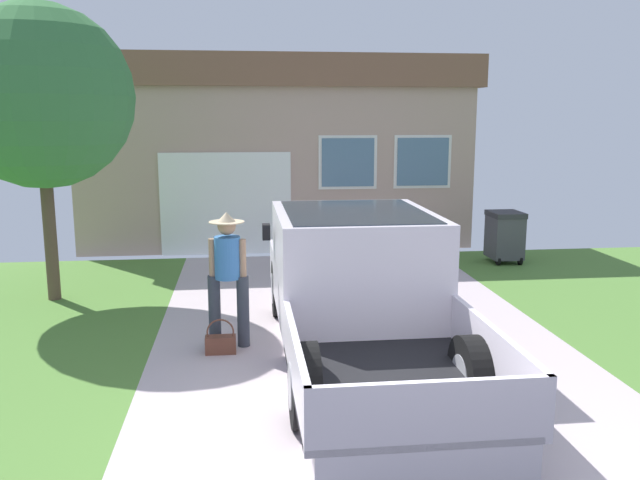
{
  "coord_description": "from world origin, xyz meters",
  "views": [
    {
      "loc": [
        -1.45,
        -4.34,
        2.83
      ],
      "look_at": [
        -0.52,
        3.53,
        1.34
      ],
      "focal_mm": 37.16,
      "sensor_mm": 36.0,
      "label": 1
    }
  ],
  "objects_px": {
    "pickup_truck": "(356,290)",
    "person_with_hat": "(228,270)",
    "house_with_garage": "(272,147)",
    "wheeled_trash_bin": "(505,235)",
    "front_yard_tree": "(42,93)",
    "handbag": "(221,343)"
  },
  "relations": [
    {
      "from": "house_with_garage",
      "to": "front_yard_tree",
      "type": "bearing_deg",
      "value": -119.97
    },
    {
      "from": "pickup_truck",
      "to": "handbag",
      "type": "height_order",
      "value": "pickup_truck"
    },
    {
      "from": "handbag",
      "to": "wheeled_trash_bin",
      "type": "height_order",
      "value": "wheeled_trash_bin"
    },
    {
      "from": "handbag",
      "to": "wheeled_trash_bin",
      "type": "xyz_separation_m",
      "value": [
        5.4,
        4.51,
        0.42
      ]
    },
    {
      "from": "person_with_hat",
      "to": "front_yard_tree",
      "type": "height_order",
      "value": "front_yard_tree"
    },
    {
      "from": "pickup_truck",
      "to": "person_with_hat",
      "type": "height_order",
      "value": "pickup_truck"
    },
    {
      "from": "person_with_hat",
      "to": "house_with_garage",
      "type": "relative_size",
      "value": 0.19
    },
    {
      "from": "handbag",
      "to": "front_yard_tree",
      "type": "height_order",
      "value": "front_yard_tree"
    },
    {
      "from": "pickup_truck",
      "to": "person_with_hat",
      "type": "relative_size",
      "value": 3.25
    },
    {
      "from": "pickup_truck",
      "to": "wheeled_trash_bin",
      "type": "height_order",
      "value": "pickup_truck"
    },
    {
      "from": "pickup_truck",
      "to": "front_yard_tree",
      "type": "xyz_separation_m",
      "value": [
        -4.24,
        2.85,
        2.39
      ]
    },
    {
      "from": "front_yard_tree",
      "to": "person_with_hat",
      "type": "bearing_deg",
      "value": -41.74
    },
    {
      "from": "house_with_garage",
      "to": "front_yard_tree",
      "type": "height_order",
      "value": "front_yard_tree"
    },
    {
      "from": "handbag",
      "to": "house_with_garage",
      "type": "height_order",
      "value": "house_with_garage"
    },
    {
      "from": "person_with_hat",
      "to": "handbag",
      "type": "distance_m",
      "value": 0.89
    },
    {
      "from": "person_with_hat",
      "to": "house_with_garage",
      "type": "bearing_deg",
      "value": 95.11
    },
    {
      "from": "front_yard_tree",
      "to": "wheeled_trash_bin",
      "type": "height_order",
      "value": "front_yard_tree"
    },
    {
      "from": "house_with_garage",
      "to": "wheeled_trash_bin",
      "type": "relative_size",
      "value": 8.67
    },
    {
      "from": "house_with_garage",
      "to": "front_yard_tree",
      "type": "relative_size",
      "value": 1.94
    },
    {
      "from": "person_with_hat",
      "to": "wheeled_trash_bin",
      "type": "height_order",
      "value": "person_with_hat"
    },
    {
      "from": "house_with_garage",
      "to": "wheeled_trash_bin",
      "type": "xyz_separation_m",
      "value": [
        4.32,
        -4.58,
        -1.53
      ]
    },
    {
      "from": "house_with_garage",
      "to": "wheeled_trash_bin",
      "type": "distance_m",
      "value": 6.48
    }
  ]
}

